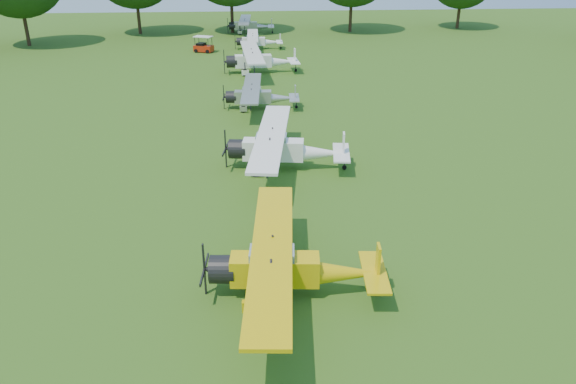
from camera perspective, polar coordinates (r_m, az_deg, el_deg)
name	(u,v)px	position (r m, az deg, el deg)	size (l,w,h in m)	color
ground	(261,222)	(26.88, -2.77, -3.07)	(160.00, 160.00, 0.00)	#325415
tree_belt	(341,50)	(24.69, 5.39, 14.14)	(137.36, 130.27, 14.52)	#2F2112
aircraft_2	(289,265)	(21.13, 0.07, -7.46)	(6.96, 11.10, 2.18)	#D5B508
aircraft_3	(283,147)	(32.50, -0.54, 4.62)	(7.37, 11.70, 2.30)	white
aircraft_4	(259,95)	(44.42, -3.00, 9.83)	(5.99, 9.54, 1.88)	#B9B9BE
aircraft_5	(259,59)	(56.53, -2.98, 13.36)	(7.44, 11.85, 2.33)	white
aircraft_6	(257,40)	(68.89, -3.16, 15.16)	(5.71, 9.06, 1.79)	white
aircraft_7	(249,24)	(80.40, -3.97, 16.62)	(6.45, 10.26, 2.02)	#B9B9BE
golf_cart	(203,47)	(67.70, -8.60, 14.38)	(2.41, 1.94, 1.80)	#B2240C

